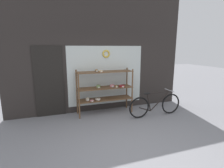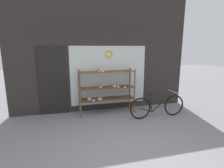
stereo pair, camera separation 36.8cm
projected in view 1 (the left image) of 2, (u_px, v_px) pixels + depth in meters
name	position (u px, v px, depth m)	size (l,w,h in m)	color
ground_plane	(131.00, 147.00, 3.67)	(30.00, 30.00, 0.00)	gray
storefront_facade	(98.00, 54.00, 5.54)	(5.75, 0.13, 3.77)	#2D2826
display_case	(105.00, 87.00, 5.42)	(1.72, 0.48, 1.41)	brown
bicycle	(155.00, 105.00, 5.28)	(1.75, 0.46, 0.77)	black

